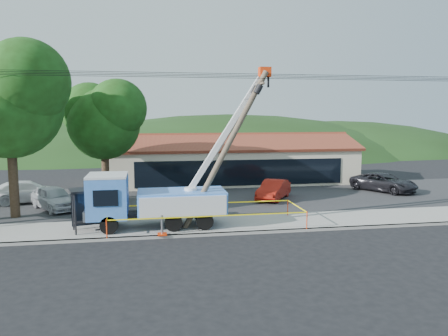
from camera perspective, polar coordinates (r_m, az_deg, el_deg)
name	(u,v)px	position (r m, az deg, el deg)	size (l,w,h in m)	color
ground	(230,247)	(21.54, 0.81, -10.27)	(120.00, 120.00, 0.00)	black
curb	(223,234)	(23.50, -0.15, -8.59)	(60.00, 0.25, 0.15)	gray
sidewalk	(217,225)	(25.31, -0.88, -7.45)	(60.00, 4.00, 0.15)	gray
parking_lot	(201,199)	(33.04, -3.05, -4.05)	(60.00, 12.00, 0.10)	#28282B
strip_mall	(233,162)	(41.18, 1.14, 0.74)	(22.50, 8.53, 4.67)	beige
tree_west_near	(8,95)	(29.39, -26.34, 8.50)	(7.56, 6.72, 10.80)	#332316
tree_lot	(104,117)	(33.35, -15.44, 6.46)	(6.30, 5.60, 8.94)	#332316
hill_west	(80,153)	(76.30, -18.26, 1.88)	(78.40, 56.00, 28.00)	#1B3112
hill_center	(228,151)	(76.73, 0.55, 2.26)	(89.60, 64.00, 32.00)	#1B3112
hill_east	(335,149)	(82.70, 14.32, 2.39)	(72.80, 52.00, 26.00)	#1B3112
utility_truck	(153,198)	(24.56, -9.25, -3.93)	(10.19, 4.06, 8.84)	black
leaning_pole	(230,142)	(24.04, 0.73, 3.42)	(4.82, 1.76, 8.73)	#4D3C32
bus_shelter	(93,199)	(24.71, -16.75, -3.94)	(2.68, 2.03, 2.31)	black
caution_tape	(207,213)	(24.73, -2.30, -5.87)	(10.71, 3.40, 0.98)	red
car_silver	(55,211)	(31.36, -21.21, -5.23)	(1.83, 4.55, 1.55)	silver
car_red	(273,200)	(32.89, 6.48, -4.23)	(1.53, 4.37, 1.44)	#A81C10
car_white	(28,203)	(34.60, -24.20, -4.25)	(2.18, 5.35, 1.55)	white
car_dark	(383,192)	(38.30, 20.09, -3.01)	(2.47, 5.37, 1.49)	black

